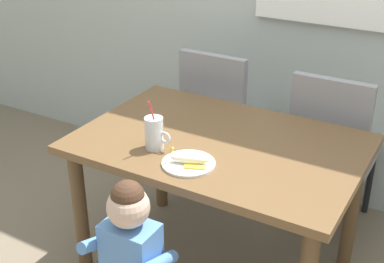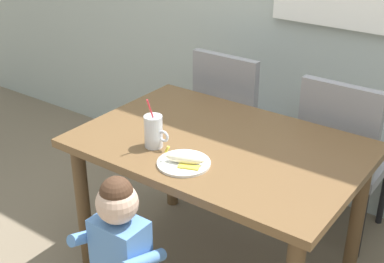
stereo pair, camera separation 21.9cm
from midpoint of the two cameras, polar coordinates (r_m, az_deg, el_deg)
The scene contains 7 objects.
dining_table at distance 2.48m, azimuth 5.56°, elevation -3.40°, with size 1.31×0.89×0.76m.
dining_chair_left at distance 3.21m, azimuth 6.53°, elevation 1.61°, with size 0.44×0.44×0.96m.
dining_chair_right at distance 2.93m, azimuth 18.12°, elevation -2.13°, with size 0.44×0.44×0.96m.
toddler_standing at distance 2.17m, azimuth -4.94°, elevation -12.23°, with size 0.33×0.24×0.84m.
milk_cup at distance 2.34m, azimuth -1.53°, elevation -0.24°, with size 0.13×0.09×0.25m.
snack_plate at distance 2.23m, azimuth 1.91°, elevation -3.54°, with size 0.23×0.23×0.01m, color white.
peeled_banana at distance 2.21m, azimuth 2.03°, elevation -3.07°, with size 0.18×0.13×0.07m.
Camera 2 is at (1.15, -1.82, 1.87)m, focal length 48.91 mm.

